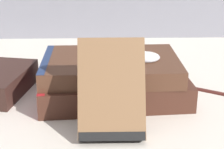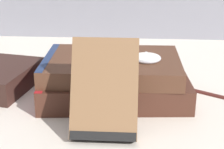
{
  "view_description": "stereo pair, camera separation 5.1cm",
  "coord_description": "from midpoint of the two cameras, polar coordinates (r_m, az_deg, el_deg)",
  "views": [
    {
      "loc": [
        0.01,
        -0.58,
        0.27
      ],
      "look_at": [
        0.02,
        -0.01,
        0.05
      ],
      "focal_mm": 60.0,
      "sensor_mm": 36.0,
      "label": 1
    },
    {
      "loc": [
        0.06,
        -0.58,
        0.27
      ],
      "look_at": [
        0.02,
        -0.01,
        0.05
      ],
      "focal_mm": 60.0,
      "sensor_mm": 36.0,
      "label": 2
    }
  ],
  "objects": [
    {
      "name": "ground_plane",
      "position": [
        0.64,
        0.2,
        -3.78
      ],
      "size": [
        3.0,
        3.0,
        0.0
      ],
      "primitive_type": "plane",
      "color": "beige"
    },
    {
      "name": "book_flat_bottom",
      "position": [
        0.65,
        2.17,
        -1.61
      ],
      "size": [
        0.26,
        0.18,
        0.04
      ],
      "rotation": [
        0.0,
        0.0,
        0.08
      ],
      "color": "#422319",
      "rests_on": "ground_plane"
    },
    {
      "name": "book_flat_top",
      "position": [
        0.63,
        1.81,
        1.25
      ],
      "size": [
        0.23,
        0.16,
        0.03
      ],
      "rotation": [
        0.0,
        0.0,
        0.02
      ],
      "color": "#4C2D1E",
      "rests_on": "book_flat_bottom"
    },
    {
      "name": "book_leaning_front",
      "position": [
        0.51,
        1.74,
        -2.83
      ],
      "size": [
        0.09,
        0.08,
        0.13
      ],
      "rotation": [
        -0.45,
        0.0,
        0.0
      ],
      "color": "brown",
      "rests_on": "ground_plane"
    },
    {
      "name": "pocket_watch",
      "position": [
        0.62,
        7.64,
        2.5
      ],
      "size": [
        0.05,
        0.05,
        0.01
      ],
      "color": "silver",
      "rests_on": "book_flat_top"
    },
    {
      "name": "reading_glasses",
      "position": [
        0.8,
        -3.36,
        1.48
      ],
      "size": [
        0.1,
        0.06,
        0.0
      ],
      "rotation": [
        0.0,
        0.0,
        0.22
      ],
      "color": "#ADADB2",
      "rests_on": "ground_plane"
    },
    {
      "name": "fountain_pen",
      "position": [
        0.68,
        17.99,
        -2.98
      ],
      "size": [
        0.12,
        0.07,
        0.01
      ],
      "rotation": [
        0.0,
        0.0,
        -0.54
      ],
      "color": "#471E19",
      "rests_on": "ground_plane"
    }
  ]
}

